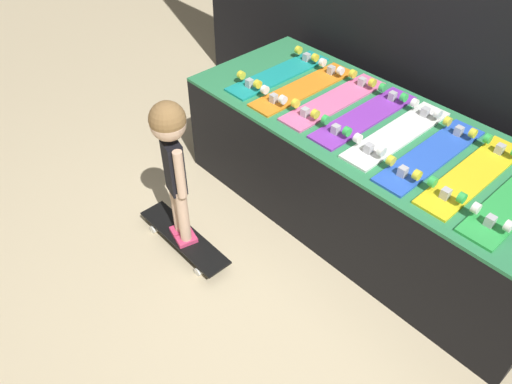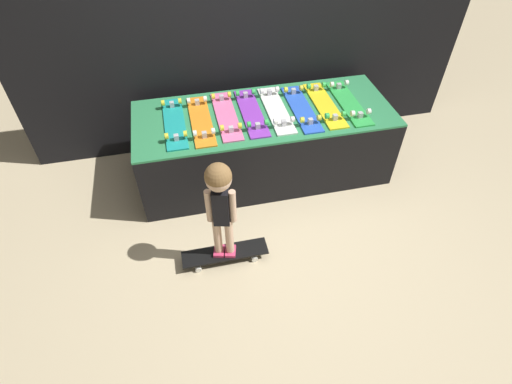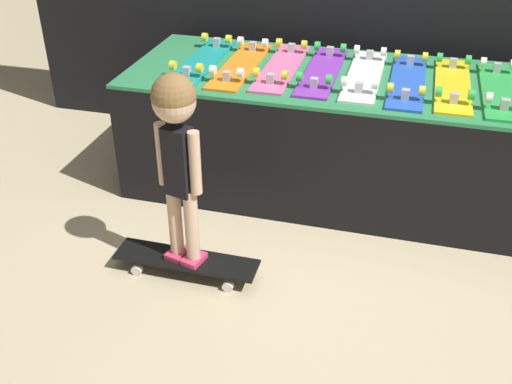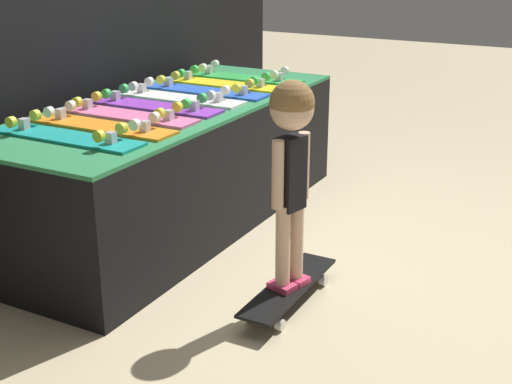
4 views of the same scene
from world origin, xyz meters
TOP-DOWN VIEW (x-y plane):
  - ground_plane at (0.00, 0.00)m, footprint 16.00×16.00m
  - display_rack at (0.00, 0.65)m, footprint 2.40×0.94m
  - skateboard_teal_on_rack at (-0.82, 0.65)m, footprint 0.18×0.80m
  - skateboard_orange_on_rack at (-0.59, 0.64)m, footprint 0.18×0.80m
  - skateboard_pink_on_rack at (-0.35, 0.67)m, footprint 0.18×0.80m
  - skateboard_purple_on_rack at (-0.12, 0.67)m, footprint 0.18×0.80m
  - skateboard_white_on_rack at (0.12, 0.66)m, footprint 0.18×0.80m
  - skateboard_blue_on_rack at (0.35, 0.63)m, footprint 0.18×0.80m
  - skateboard_yellow_on_rack at (0.59, 0.65)m, footprint 0.18×0.80m
  - skateboard_green_on_rack at (0.82, 0.63)m, footprint 0.18×0.80m
  - skateboard_on_floor at (-0.57, -0.38)m, footprint 0.71×0.17m
  - child at (-0.57, -0.38)m, footprint 0.22×0.19m

SIDE VIEW (x-z plane):
  - ground_plane at x=0.00m, z-range 0.00..0.00m
  - skateboard_on_floor at x=-0.57m, z-range 0.03..0.12m
  - display_rack at x=0.00m, z-range 0.00..0.71m
  - skateboard_teal_on_rack at x=-0.82m, z-range 0.68..0.77m
  - skateboard_orange_on_rack at x=-0.59m, z-range 0.68..0.77m
  - skateboard_pink_on_rack at x=-0.35m, z-range 0.68..0.77m
  - skateboard_purple_on_rack at x=-0.12m, z-range 0.68..0.77m
  - skateboard_white_on_rack at x=0.12m, z-range 0.68..0.77m
  - skateboard_blue_on_rack at x=0.35m, z-range 0.68..0.77m
  - skateboard_yellow_on_rack at x=0.59m, z-range 0.68..0.77m
  - skateboard_green_on_rack at x=0.82m, z-range 0.68..0.77m
  - child at x=-0.57m, z-range 0.28..1.22m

